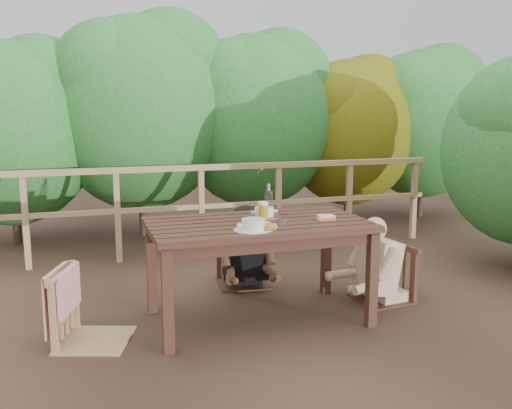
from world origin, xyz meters
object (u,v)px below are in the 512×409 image
object	(u,v)px
table	(258,272)
soup_near	(253,225)
soup_far	(264,213)
chair_right	(384,249)
beer_glass	(263,212)
diner_right	(388,231)
tumbler	(283,224)
butter_tub	(326,219)
woman	(243,222)
bread_roll	(270,227)
chair_left	(92,274)
bottle	(268,201)
chair_far	(243,235)

from	to	relation	value
table	soup_near	size ratio (longest dim) A/B	5.85
soup_far	chair_right	bearing A→B (deg)	-4.70
soup_far	beer_glass	bearing A→B (deg)	-111.83
table	soup_far	distance (m)	0.47
diner_right	tumbler	bearing A→B (deg)	102.61
diner_right	butter_tub	bearing A→B (deg)	100.80
diner_right	soup_far	xyz separation A→B (m)	(-1.07, 0.09, 0.21)
soup_far	woman	bearing A→B (deg)	87.56
soup_far	tumbler	world-z (taller)	soup_far
bread_roll	beer_glass	size ratio (longest dim) A/B	0.75
diner_right	tumbler	size ratio (longest dim) A/B	14.30
bread_roll	tumbler	bearing A→B (deg)	16.51
beer_glass	chair_left	bearing A→B (deg)	-174.53
bread_roll	bottle	size ratio (longest dim) A/B	0.40
butter_tub	chair_right	bearing A→B (deg)	21.33
table	soup_far	xyz separation A→B (m)	(0.11, 0.18, 0.42)
woman	tumbler	distance (m)	1.18
woman	bottle	size ratio (longest dim) A/B	4.24
bread_roll	woman	bearing A→B (deg)	82.89
chair_far	tumbler	distance (m)	1.19
soup_near	butter_tub	bearing A→B (deg)	13.72
chair_left	tumbler	size ratio (longest dim) A/B	11.82
table	chair_right	size ratio (longest dim) A/B	1.84
chair_far	soup_far	distance (m)	0.76
bread_roll	beer_glass	world-z (taller)	beer_glass
table	beer_glass	bearing A→B (deg)	47.54
soup_far	butter_tub	distance (m)	0.50
table	chair_far	distance (m)	0.88
chair_far	diner_right	xyz separation A→B (m)	(1.04, -0.77, 0.13)
chair_right	soup_far	distance (m)	1.11
butter_tub	tumbler	bearing A→B (deg)	-154.81
chair_right	woman	distance (m)	1.29
soup_near	tumbler	distance (m)	0.22
woman	soup_near	xyz separation A→B (m)	(-0.26, -1.15, 0.22)
table	bottle	bearing A→B (deg)	50.07
chair_far	butter_tub	distance (m)	1.09
beer_glass	diner_right	bearing A→B (deg)	1.16
diner_right	table	bearing A→B (deg)	88.34
soup_far	tumbler	bearing A→B (deg)	-91.99
bottle	butter_tub	xyz separation A→B (m)	(0.37, -0.28, -0.11)
bottle	tumbler	distance (m)	0.46
chair_left	bread_roll	size ratio (longest dim) A/B	8.90
chair_right	diner_right	size ratio (longest dim) A/B	0.74
woman	diner_right	bearing A→B (deg)	148.89
chair_left	soup_far	distance (m)	1.39
chair_right	butter_tub	bearing A→B (deg)	-78.44
chair_left	chair_right	size ratio (longest dim) A/B	1.11
woman	soup_near	world-z (taller)	woman
woman	chair_right	bearing A→B (deg)	148.08
chair_far	woman	world-z (taller)	woman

